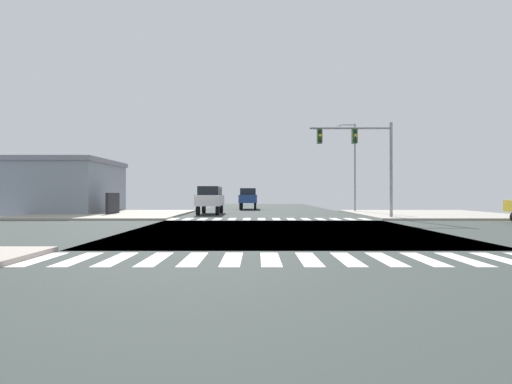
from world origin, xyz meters
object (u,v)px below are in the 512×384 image
Objects in this scene: traffic_signal_mast at (361,148)px; bank_building at (46,186)px; street_lamp at (354,160)px; suv_leading_3 at (212,198)px; suv_queued_2 at (250,197)px.

traffic_signal_mast is 0.50× the size of bank_building.
traffic_signal_mast is at bearing -102.02° from street_lamp.
street_lamp is (1.75, 8.21, 0.02)m from traffic_signal_mast.
traffic_signal_mast is at bearing -15.09° from bank_building.
bank_building is 2.91× the size of suv_leading_3.
suv_queued_2 is 10.03m from suv_leading_3.
street_lamp reaches higher than bank_building.
traffic_signal_mast is 17.48m from suv_queued_2.
suv_queued_2 is at bearing 118.01° from traffic_signal_mast.
suv_leading_3 is at bearing 72.60° from suv_queued_2.
bank_building is at bearing 24.30° from suv_queued_2.
bank_building reaches higher than suv_queued_2.
traffic_signal_mast is at bearing 153.33° from suv_leading_3.
street_lamp is at bearing 144.78° from suv_queued_2.
bank_building is (-26.00, 7.01, -2.50)m from traffic_signal_mast.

